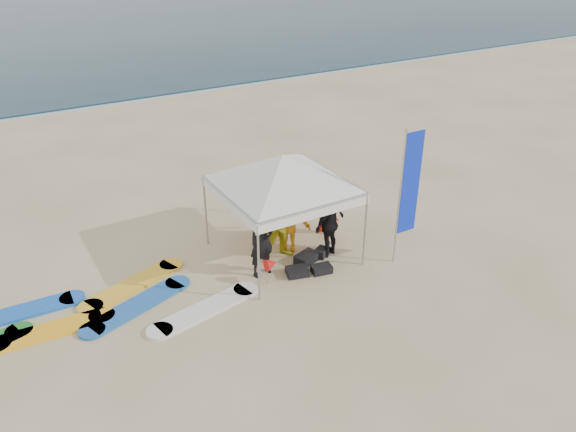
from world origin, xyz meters
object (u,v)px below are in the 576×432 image
(person_black_b, at_px, (330,223))
(person_orange_b, at_px, (268,205))
(feather_flag, at_px, (409,185))
(person_black_a, at_px, (262,239))
(surfboard_spread, at_px, (91,314))
(person_yellow, at_px, (282,221))
(marker_pennant, at_px, (271,264))
(person_orange_a, at_px, (289,221))
(canopy_tent, at_px, (283,155))
(person_seated, at_px, (324,218))

(person_black_b, xyz_separation_m, person_orange_b, (-0.88, 1.46, 0.07))
(person_black_b, bearing_deg, feather_flag, 124.17)
(person_black_b, bearing_deg, person_black_a, -20.22)
(person_orange_b, distance_m, surfboard_spread, 4.91)
(person_yellow, height_order, marker_pennant, person_yellow)
(person_yellow, bearing_deg, feather_flag, -29.28)
(person_yellow, xyz_separation_m, person_orange_a, (0.30, 0.20, -0.15))
(person_orange_b, bearing_deg, canopy_tent, 85.77)
(canopy_tent, bearing_deg, person_black_a, -148.56)
(person_black_a, distance_m, person_seated, 2.53)
(person_yellow, height_order, person_orange_a, person_yellow)
(person_black_b, bearing_deg, person_seated, -135.82)
(person_yellow, distance_m, person_black_b, 1.14)
(person_black_a, relative_size, person_orange_b, 0.98)
(person_yellow, relative_size, marker_pennant, 3.07)
(canopy_tent, height_order, marker_pennant, canopy_tent)
(person_yellow, distance_m, person_seated, 1.71)
(canopy_tent, relative_size, feather_flag, 1.19)
(person_black_a, xyz_separation_m, person_orange_b, (0.93, 1.40, 0.02))
(person_yellow, bearing_deg, surfboard_spread, -177.39)
(surfboard_spread, bearing_deg, person_orange_b, 11.72)
(person_orange_b, relative_size, surfboard_spread, 0.29)
(marker_pennant, bearing_deg, feather_flag, -12.33)
(person_black_a, xyz_separation_m, person_black_b, (1.81, -0.06, -0.06))
(person_orange_b, height_order, feather_flag, feather_flag)
(person_black_a, distance_m, canopy_tent, 1.94)
(canopy_tent, distance_m, surfboard_spread, 5.30)
(feather_flag, bearing_deg, person_yellow, 147.82)
(person_seated, bearing_deg, feather_flag, -178.48)
(person_black_a, height_order, person_orange_b, person_orange_b)
(person_orange_a, relative_size, person_seated, 1.96)
(person_black_b, relative_size, feather_flag, 0.52)
(person_black_a, bearing_deg, person_seated, 7.37)
(person_orange_a, relative_size, surfboard_spread, 0.25)
(person_yellow, height_order, canopy_tent, canopy_tent)
(feather_flag, height_order, surfboard_spread, feather_flag)
(person_orange_a, bearing_deg, person_seated, -139.11)
(person_yellow, distance_m, person_orange_a, 0.39)
(person_orange_a, height_order, marker_pennant, person_orange_a)
(person_black_a, height_order, person_black_b, person_black_a)
(feather_flag, bearing_deg, person_orange_b, 131.92)
(person_yellow, xyz_separation_m, feather_flag, (2.43, -1.53, 0.97))
(person_orange_a, height_order, person_seated, person_orange_a)
(surfboard_spread, bearing_deg, marker_pennant, -12.66)
(feather_flag, relative_size, marker_pennant, 5.19)
(person_black_a, height_order, person_yellow, person_yellow)
(person_yellow, xyz_separation_m, person_black_b, (1.04, -0.46, -0.12))
(person_yellow, relative_size, person_seated, 2.32)
(marker_pennant, bearing_deg, person_yellow, 47.25)
(person_orange_b, bearing_deg, person_seated, 160.71)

